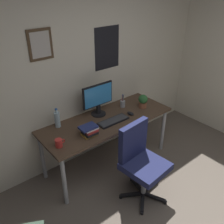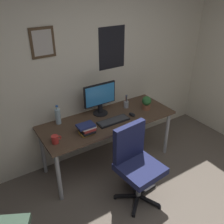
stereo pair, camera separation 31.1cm
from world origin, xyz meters
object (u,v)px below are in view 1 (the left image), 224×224
Objects in this scene: potted_plant at (143,101)px; monitor at (98,98)px; keyboard at (113,121)px; office_chair at (140,159)px; computer_mouse at (130,113)px; pen_cup at (123,103)px; coffee_mug_near at (59,143)px; water_bottle at (57,119)px; book_stack_left at (89,130)px.

monitor is at bearing 158.68° from potted_plant.
potted_plant is (0.58, 0.04, 0.09)m from keyboard.
potted_plant is (0.66, 0.63, 0.30)m from office_chair.
keyboard is 3.91× the size of computer_mouse.
pen_cup is (0.07, 0.24, 0.04)m from computer_mouse.
coffee_mug_near reaches higher than keyboard.
water_bottle is (-0.61, 0.35, 0.09)m from keyboard.
coffee_mug_near is at bearing 142.37° from office_chair.
water_bottle reaches higher than potted_plant.
coffee_mug_near is 0.56× the size of book_stack_left.
pen_cup is at bearing -6.58° from monitor.
keyboard is at bearing 82.50° from office_chair.
pen_cup is at bearing 32.65° from keyboard.
book_stack_left is (0.39, -0.02, 0.02)m from coffee_mug_near.
water_bottle is at bearing 119.63° from office_chair.
office_chair is 0.63m from keyboard.
water_bottle reaches higher than book_stack_left.
pen_cup is (0.98, -0.11, -0.05)m from water_bottle.
monitor is 0.44m from pen_cup.
computer_mouse is 0.25m from pen_cup.
keyboard is (0.08, 0.59, 0.21)m from office_chair.
book_stack_left reaches higher than coffee_mug_near.
water_bottle is 1.26× the size of pen_cup.
potted_plant is (0.28, 0.05, 0.09)m from computer_mouse.
keyboard is at bearing 179.42° from computer_mouse.
monitor is 2.30× the size of pen_cup.
computer_mouse is at bearing -170.44° from potted_plant.
pen_cup is at bearing 12.97° from coffee_mug_near.
office_chair reaches higher than potted_plant.
pen_cup is (0.40, -0.05, -0.19)m from monitor.
monitor reaches higher than pen_cup.
office_chair is 0.96m from potted_plant.
coffee_mug_near is at bearing -177.65° from keyboard.
monitor reaches higher than office_chair.
monitor is at bearing 96.35° from keyboard.
potted_plant is at bearing 43.96° from office_chair.
coffee_mug_near is 0.61× the size of potted_plant.
computer_mouse is at bearing -40.72° from monitor.
pen_cup is at bearing 20.42° from book_stack_left.
water_bottle is 1.23m from potted_plant.
book_stack_left is (-0.78, -0.29, 0.01)m from pen_cup.
computer_mouse is 0.55× the size of pen_cup.
office_chair is at bearing -136.04° from potted_plant.
water_bottle reaches higher than pen_cup.
keyboard is at bearing -29.60° from water_bottle.
office_chair is 4.49× the size of book_stack_left.
office_chair is at bearing -118.39° from pen_cup.
water_bottle is 1.19× the size of book_stack_left.
book_stack_left reaches higher than keyboard.
computer_mouse reaches higher than keyboard.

